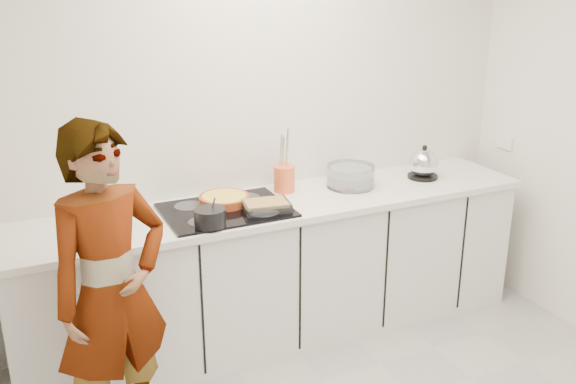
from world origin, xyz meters
name	(u,v)px	position (x,y,z in m)	size (l,w,h in m)	color
wall_back	(258,127)	(0.00, 1.60, 1.30)	(3.60, 0.00, 2.60)	white
base_cabinets	(280,272)	(0.00, 1.28, 0.43)	(3.20, 0.58, 0.87)	white
countertop	(279,205)	(0.00, 1.28, 0.89)	(3.24, 0.64, 0.04)	white
hob	(226,210)	(-0.35, 1.26, 0.92)	(0.72, 0.54, 0.01)	black
tart_dish	(224,199)	(-0.33, 1.35, 0.95)	(0.36, 0.36, 0.05)	#9E3F1A
saucepan	(210,217)	(-0.51, 1.05, 0.97)	(0.19, 0.19, 0.16)	black
baking_dish	(266,205)	(-0.14, 1.15, 0.95)	(0.29, 0.23, 0.05)	silver
mixing_bowl	(350,177)	(0.53, 1.34, 0.98)	(0.31, 0.31, 0.14)	silver
tea_towel	(355,186)	(0.54, 1.30, 0.93)	(0.20, 0.15, 0.03)	white
kettle	(423,164)	(1.06, 1.30, 1.01)	(0.25, 0.25, 0.23)	black
utensil_crock	(284,179)	(0.11, 1.44, 0.99)	(0.13, 0.13, 0.17)	orange
cook	(112,293)	(-1.11, 0.71, 0.82)	(0.60, 0.39, 1.64)	white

